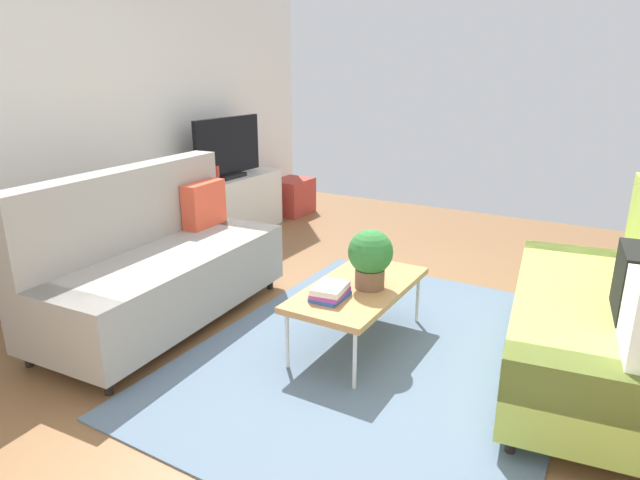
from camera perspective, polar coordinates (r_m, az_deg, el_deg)
ground_plane at (r=3.73m, az=5.76°, el=-10.88°), size 7.68×7.68×0.00m
wall_far at (r=5.12m, az=-24.21°, el=12.50°), size 6.40×0.12×2.90m
area_rug at (r=3.62m, az=6.46°, el=-11.74°), size 2.90×2.20×0.01m
couch_beige at (r=4.07m, az=-16.76°, el=-2.30°), size 1.95×0.96×1.10m
couch_green at (r=3.51m, az=27.83°, el=-6.80°), size 1.99×1.08×1.10m
coffee_table at (r=3.57m, az=4.06°, el=-5.23°), size 1.10×0.56×0.42m
tv_console at (r=6.06m, az=-9.47°, el=3.52°), size 1.40×0.44×0.64m
tv at (r=5.93m, az=-9.62°, el=9.42°), size 1.00×0.20×0.64m
storage_trunk at (r=6.89m, az=-2.95°, el=4.58°), size 0.52×0.40×0.44m
potted_plant at (r=3.47m, az=5.30°, el=-1.70°), size 0.29×0.29×0.39m
table_book_0 at (r=3.36m, az=1.07°, el=-5.94°), size 0.24×0.18×0.02m
table_book_1 at (r=3.35m, az=1.07°, el=-5.54°), size 0.25×0.20×0.03m
table_book_2 at (r=3.34m, az=1.07°, el=-5.05°), size 0.26×0.21×0.04m
vase_0 at (r=5.59m, az=-13.85°, el=6.10°), size 0.09×0.09×0.13m
bottle_0 at (r=5.64m, az=-12.15°, el=6.54°), size 0.05×0.05×0.18m
bottle_1 at (r=5.71m, az=-11.48°, el=6.74°), size 0.06×0.06×0.18m
bottle_2 at (r=5.79m, az=-10.75°, el=6.86°), size 0.05×0.05×0.17m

